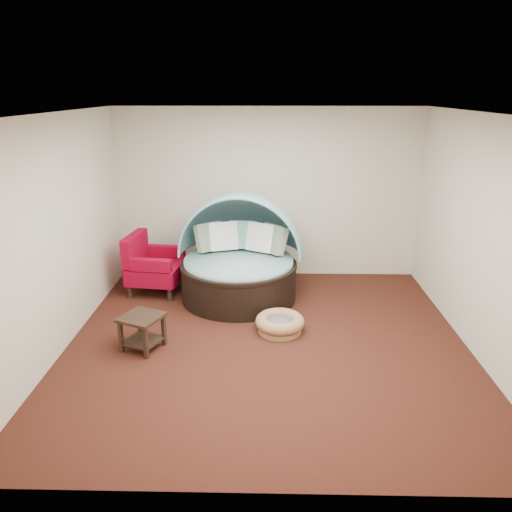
{
  "coord_description": "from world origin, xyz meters",
  "views": [
    {
      "loc": [
        -0.01,
        -5.66,
        3.05
      ],
      "look_at": [
        -0.15,
        0.6,
        0.95
      ],
      "focal_mm": 35.0,
      "sensor_mm": 36.0,
      "label": 1
    }
  ],
  "objects_px": {
    "pet_basket": "(280,323)",
    "side_table": "(142,328)",
    "red_armchair": "(152,266)",
    "canopy_daybed": "(240,250)"
  },
  "relations": [
    {
      "from": "canopy_daybed",
      "to": "pet_basket",
      "type": "distance_m",
      "value": 1.48
    },
    {
      "from": "pet_basket",
      "to": "side_table",
      "type": "xyz_separation_m",
      "value": [
        -1.7,
        -0.5,
        0.17
      ]
    },
    {
      "from": "pet_basket",
      "to": "red_armchair",
      "type": "bearing_deg",
      "value": 145.69
    },
    {
      "from": "canopy_daybed",
      "to": "side_table",
      "type": "xyz_separation_m",
      "value": [
        -1.11,
        -1.69,
        -0.46
      ]
    },
    {
      "from": "pet_basket",
      "to": "side_table",
      "type": "distance_m",
      "value": 1.77
    },
    {
      "from": "red_armchair",
      "to": "side_table",
      "type": "bearing_deg",
      "value": -73.73
    },
    {
      "from": "red_armchair",
      "to": "canopy_daybed",
      "type": "bearing_deg",
      "value": 1.47
    },
    {
      "from": "canopy_daybed",
      "to": "pet_basket",
      "type": "relative_size",
      "value": 2.42
    },
    {
      "from": "red_armchair",
      "to": "side_table",
      "type": "height_order",
      "value": "red_armchair"
    },
    {
      "from": "pet_basket",
      "to": "side_table",
      "type": "bearing_deg",
      "value": -163.73
    }
  ]
}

